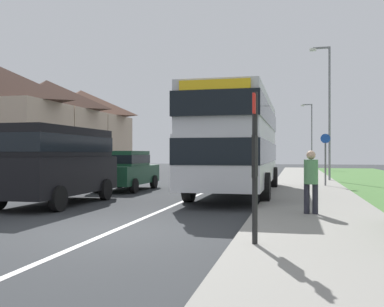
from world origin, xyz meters
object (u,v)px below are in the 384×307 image
(cycle_route_sign, at_px, (325,157))
(street_lamp_far, at_px, (311,131))
(street_lamp_mid, at_px, (328,105))
(bus_stop_sign, at_px, (255,157))
(double_decker_bus, at_px, (237,140))
(pedestrian_at_stop, at_px, (311,179))
(parked_van_black, at_px, (57,159))
(parked_car_dark_green, at_px, (126,169))

(cycle_route_sign, height_order, street_lamp_far, street_lamp_far)
(street_lamp_mid, distance_m, street_lamp_far, 19.96)
(bus_stop_sign, xyz_separation_m, street_lamp_mid, (2.42, 18.41, 2.81))
(double_decker_bus, xyz_separation_m, pedestrian_at_stop, (2.55, -5.67, -1.17))
(parked_van_black, height_order, bus_stop_sign, bus_stop_sign)
(parked_car_dark_green, bearing_deg, double_decker_bus, -12.27)
(bus_stop_sign, bearing_deg, pedestrian_at_stop, 75.35)
(parked_van_black, relative_size, street_lamp_far, 0.75)
(street_lamp_far, bearing_deg, parked_van_black, -104.89)
(double_decker_bus, distance_m, parked_car_dark_green, 5.26)
(cycle_route_sign, bearing_deg, parked_van_black, -134.62)
(street_lamp_far, bearing_deg, parked_car_dark_green, -107.44)
(double_decker_bus, distance_m, cycle_route_sign, 5.69)
(street_lamp_mid, bearing_deg, street_lamp_far, 90.72)
(parked_van_black, distance_m, parked_car_dark_green, 5.49)
(parked_van_black, distance_m, cycle_route_sign, 12.33)
(pedestrian_at_stop, bearing_deg, parked_car_dark_green, 138.15)
(bus_stop_sign, distance_m, street_lamp_far, 38.49)
(parked_van_black, xyz_separation_m, cycle_route_sign, (8.66, 8.78, 0.01))
(double_decker_bus, relative_size, cycle_route_sign, 3.95)
(double_decker_bus, relative_size, parked_car_dark_green, 2.41)
(double_decker_bus, distance_m, street_lamp_mid, 9.92)
(double_decker_bus, height_order, street_lamp_mid, street_lamp_mid)
(street_lamp_mid, bearing_deg, bus_stop_sign, -97.50)
(double_decker_bus, height_order, cycle_route_sign, double_decker_bus)
(double_decker_bus, relative_size, pedestrian_at_stop, 5.96)
(cycle_route_sign, bearing_deg, double_decker_bus, -128.90)
(parked_van_black, xyz_separation_m, parked_car_dark_green, (0.12, 5.47, -0.48))
(parked_car_dark_green, distance_m, street_lamp_mid, 12.31)
(parked_car_dark_green, distance_m, pedestrian_at_stop, 10.13)
(parked_van_black, height_order, pedestrian_at_stop, parked_van_black)
(double_decker_bus, bearing_deg, street_lamp_mid, 65.90)
(double_decker_bus, distance_m, bus_stop_sign, 9.72)
(parked_car_dark_green, bearing_deg, parked_van_black, -91.25)
(pedestrian_at_stop, bearing_deg, street_lamp_mid, 84.48)
(parked_van_black, distance_m, street_lamp_far, 34.40)
(bus_stop_sign, height_order, cycle_route_sign, bus_stop_sign)
(bus_stop_sign, distance_m, cycle_route_sign, 14.12)
(cycle_route_sign, distance_m, street_lamp_mid, 5.33)
(parked_van_black, xyz_separation_m, bus_stop_sign, (6.64, -5.20, 0.12))
(cycle_route_sign, relative_size, street_lamp_far, 0.38)
(street_lamp_mid, bearing_deg, parked_car_dark_green, -139.14)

